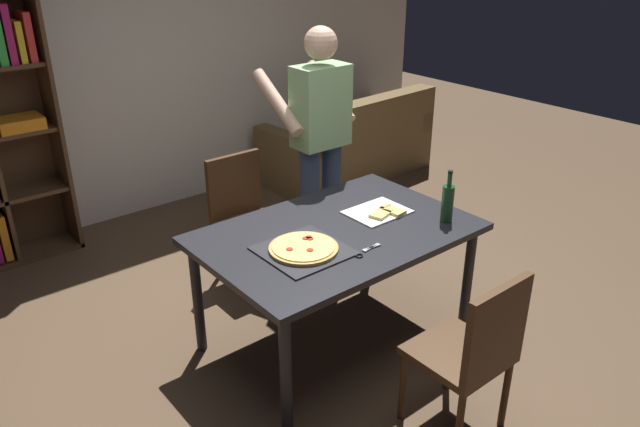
{
  "coord_description": "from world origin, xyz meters",
  "views": [
    {
      "loc": [
        -2.05,
        -2.35,
        2.31
      ],
      "look_at": [
        0.0,
        0.15,
        0.8
      ],
      "focal_mm": 34.34,
      "sensor_mm": 36.0,
      "label": 1
    }
  ],
  "objects_px": {
    "couch": "(351,148)",
    "pepperoni_pizza_on_tray": "(304,249)",
    "dining_table": "(336,241)",
    "kitchen_scissors": "(362,252)",
    "chair_far_side": "(243,211)",
    "chair_near_camera": "(474,348)",
    "person_serving_pizza": "(319,138)",
    "wine_bottle": "(448,202)"
  },
  "relations": [
    {
      "from": "couch",
      "to": "pepperoni_pizza_on_tray",
      "type": "bearing_deg",
      "value": -136.85
    },
    {
      "from": "dining_table",
      "to": "kitchen_scissors",
      "type": "relative_size",
      "value": 7.97
    },
    {
      "from": "chair_far_side",
      "to": "couch",
      "type": "bearing_deg",
      "value": 27.41
    },
    {
      "from": "dining_table",
      "to": "couch",
      "type": "relative_size",
      "value": 0.88
    },
    {
      "from": "dining_table",
      "to": "pepperoni_pizza_on_tray",
      "type": "xyz_separation_m",
      "value": [
        -0.3,
        -0.08,
        0.09
      ]
    },
    {
      "from": "chair_far_side",
      "to": "kitchen_scissors",
      "type": "distance_m",
      "value": 1.31
    },
    {
      "from": "chair_near_camera",
      "to": "person_serving_pizza",
      "type": "relative_size",
      "value": 0.51
    },
    {
      "from": "couch",
      "to": "wine_bottle",
      "type": "height_order",
      "value": "wine_bottle"
    },
    {
      "from": "couch",
      "to": "person_serving_pizza",
      "type": "relative_size",
      "value": 1.0
    },
    {
      "from": "kitchen_scissors",
      "to": "chair_near_camera",
      "type": "bearing_deg",
      "value": -84.25
    },
    {
      "from": "couch",
      "to": "pepperoni_pizza_on_tray",
      "type": "xyz_separation_m",
      "value": [
        -2.21,
        -2.07,
        0.46
      ]
    },
    {
      "from": "wine_bottle",
      "to": "kitchen_scissors",
      "type": "distance_m",
      "value": 0.66
    },
    {
      "from": "chair_near_camera",
      "to": "kitchen_scissors",
      "type": "distance_m",
      "value": 0.76
    },
    {
      "from": "chair_far_side",
      "to": "pepperoni_pizza_on_tray",
      "type": "distance_m",
      "value": 1.15
    },
    {
      "from": "person_serving_pizza",
      "to": "pepperoni_pizza_on_tray",
      "type": "relative_size",
      "value": 4.05
    },
    {
      "from": "couch",
      "to": "wine_bottle",
      "type": "relative_size",
      "value": 5.55
    },
    {
      "from": "person_serving_pizza",
      "to": "couch",
      "type": "bearing_deg",
      "value": 40.86
    },
    {
      "from": "dining_table",
      "to": "chair_near_camera",
      "type": "xyz_separation_m",
      "value": [
        -0.0,
        -1.0,
        -0.17
      ]
    },
    {
      "from": "dining_table",
      "to": "couch",
      "type": "bearing_deg",
      "value": 46.22
    },
    {
      "from": "chair_far_side",
      "to": "pepperoni_pizza_on_tray",
      "type": "bearing_deg",
      "value": -105.66
    },
    {
      "from": "pepperoni_pizza_on_tray",
      "to": "chair_far_side",
      "type": "bearing_deg",
      "value": 74.34
    },
    {
      "from": "chair_near_camera",
      "to": "dining_table",
      "type": "bearing_deg",
      "value": 90.0
    },
    {
      "from": "pepperoni_pizza_on_tray",
      "to": "kitchen_scissors",
      "type": "distance_m",
      "value": 0.31
    },
    {
      "from": "dining_table",
      "to": "kitchen_scissors",
      "type": "xyz_separation_m",
      "value": [
        -0.07,
        -0.29,
        0.08
      ]
    },
    {
      "from": "couch",
      "to": "kitchen_scissors",
      "type": "height_order",
      "value": "couch"
    },
    {
      "from": "dining_table",
      "to": "chair_far_side",
      "type": "distance_m",
      "value": 1.01
    },
    {
      "from": "chair_near_camera",
      "to": "person_serving_pizza",
      "type": "distance_m",
      "value": 1.91
    },
    {
      "from": "couch",
      "to": "kitchen_scissors",
      "type": "xyz_separation_m",
      "value": [
        -1.98,
        -2.27,
        0.45
      ]
    },
    {
      "from": "chair_near_camera",
      "to": "chair_far_side",
      "type": "distance_m",
      "value": 2.0
    },
    {
      "from": "pepperoni_pizza_on_tray",
      "to": "chair_near_camera",
      "type": "bearing_deg",
      "value": -71.7
    },
    {
      "from": "person_serving_pizza",
      "to": "kitchen_scissors",
      "type": "distance_m",
      "value": 1.24
    },
    {
      "from": "chair_near_camera",
      "to": "wine_bottle",
      "type": "distance_m",
      "value": 0.96
    },
    {
      "from": "person_serving_pizza",
      "to": "chair_near_camera",
      "type": "bearing_deg",
      "value": -105.95
    },
    {
      "from": "dining_table",
      "to": "chair_far_side",
      "type": "bearing_deg",
      "value": 90.0
    },
    {
      "from": "couch",
      "to": "person_serving_pizza",
      "type": "xyz_separation_m",
      "value": [
        -1.4,
        -1.21,
        0.7
      ]
    },
    {
      "from": "chair_far_side",
      "to": "wine_bottle",
      "type": "height_order",
      "value": "wine_bottle"
    },
    {
      "from": "chair_far_side",
      "to": "wine_bottle",
      "type": "relative_size",
      "value": 2.85
    },
    {
      "from": "chair_far_side",
      "to": "couch",
      "type": "height_order",
      "value": "chair_far_side"
    },
    {
      "from": "pepperoni_pizza_on_tray",
      "to": "kitchen_scissors",
      "type": "relative_size",
      "value": 2.23
    },
    {
      "from": "person_serving_pizza",
      "to": "kitchen_scissors",
      "type": "xyz_separation_m",
      "value": [
        -0.58,
        -1.07,
        -0.24
      ]
    },
    {
      "from": "chair_near_camera",
      "to": "person_serving_pizza",
      "type": "bearing_deg",
      "value": 74.05
    },
    {
      "from": "pepperoni_pizza_on_tray",
      "to": "wine_bottle",
      "type": "relative_size",
      "value": 1.37
    }
  ]
}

